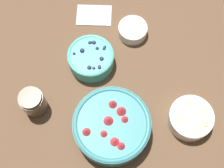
{
  "coord_description": "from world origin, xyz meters",
  "views": [
    {
      "loc": [
        0.01,
        0.45,
        0.99
      ],
      "look_at": [
        0.01,
        0.07,
        0.04
      ],
      "focal_mm": 50.0,
      "sensor_mm": 36.0,
      "label": 1
    }
  ],
  "objects_px": {
    "bowl_strawberries": "(112,126)",
    "jar_chocolate": "(33,103)",
    "bowl_blueberries": "(91,58)",
    "bowl_cream": "(133,30)",
    "bowl_bananas": "(191,118)"
  },
  "relations": [
    {
      "from": "bowl_bananas",
      "to": "bowl_cream",
      "type": "xyz_separation_m",
      "value": [
        0.17,
        -0.33,
        -0.01
      ]
    },
    {
      "from": "bowl_blueberries",
      "to": "bowl_cream",
      "type": "height_order",
      "value": "bowl_blueberries"
    },
    {
      "from": "bowl_blueberries",
      "to": "bowl_bananas",
      "type": "height_order",
      "value": "bowl_blueberries"
    },
    {
      "from": "bowl_blueberries",
      "to": "jar_chocolate",
      "type": "bearing_deg",
      "value": 42.11
    },
    {
      "from": "bowl_strawberries",
      "to": "jar_chocolate",
      "type": "height_order",
      "value": "bowl_strawberries"
    },
    {
      "from": "bowl_blueberries",
      "to": "bowl_strawberries",
      "type": "bearing_deg",
      "value": 106.46
    },
    {
      "from": "bowl_blueberries",
      "to": "jar_chocolate",
      "type": "xyz_separation_m",
      "value": [
        0.18,
        0.16,
        0.01
      ]
    },
    {
      "from": "bowl_blueberries",
      "to": "jar_chocolate",
      "type": "distance_m",
      "value": 0.24
    },
    {
      "from": "bowl_bananas",
      "to": "bowl_blueberries",
      "type": "bearing_deg",
      "value": -33.31
    },
    {
      "from": "bowl_strawberries",
      "to": "jar_chocolate",
      "type": "bearing_deg",
      "value": -17.04
    },
    {
      "from": "bowl_strawberries",
      "to": "jar_chocolate",
      "type": "distance_m",
      "value": 0.26
    },
    {
      "from": "bowl_blueberries",
      "to": "jar_chocolate",
      "type": "relative_size",
      "value": 1.64
    },
    {
      "from": "bowl_blueberries",
      "to": "bowl_cream",
      "type": "bearing_deg",
      "value": -140.85
    },
    {
      "from": "bowl_strawberries",
      "to": "bowl_bananas",
      "type": "bearing_deg",
      "value": -173.48
    },
    {
      "from": "jar_chocolate",
      "to": "bowl_bananas",
      "type": "bearing_deg",
      "value": 174.5
    }
  ]
}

